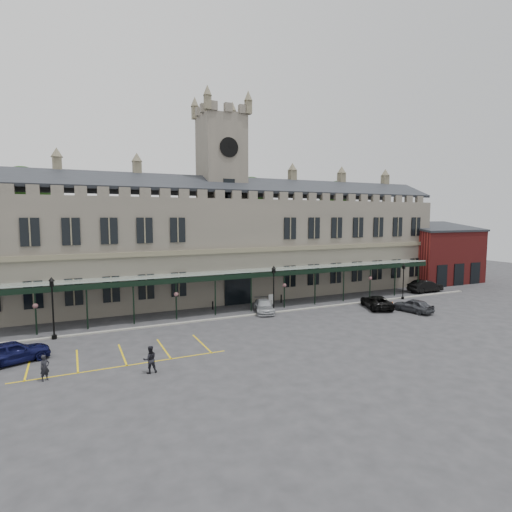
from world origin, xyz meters
name	(u,v)px	position (x,y,z in m)	size (l,w,h in m)	color
ground	(284,328)	(0.00, 0.00, 0.00)	(140.00, 140.00, 0.00)	#2E2D30
station_building	(222,245)	(0.00, 15.91, 6.47)	(60.00, 10.36, 17.30)	#5C564C
clock_tower	(222,191)	(0.00, 16.00, 13.11)	(5.60, 5.60, 24.80)	#5C564C
canopy	(250,288)	(0.00, 7.46, 2.40)	(50.00, 4.10, 4.30)	#8C9E93
brick_annex	(437,255)	(34.00, 12.97, 4.16)	(12.40, 8.36, 9.23)	maroon
kerb	(258,314)	(0.00, 5.50, 0.06)	(60.00, 0.40, 0.12)	gray
parking_markings	(123,357)	(-14.00, -1.50, 0.00)	(16.00, 6.00, 0.01)	gold
tree_behind_left	(23,193)	(-22.00, 25.00, 12.81)	(6.00, 6.00, 16.00)	#332314
tree_behind_mid	(251,198)	(8.00, 25.00, 12.81)	(6.00, 6.00, 16.00)	#332314
tree_behind_right	(337,200)	(24.00, 25.00, 12.81)	(6.00, 6.00, 16.00)	#332314
lamp_post_left	(53,302)	(-18.61, 5.25, 3.05)	(0.49, 0.49, 5.15)	black
lamp_post_mid	(274,286)	(1.53, 5.01, 2.99)	(0.48, 0.48, 5.04)	black
lamp_post_right	(403,278)	(19.27, 5.08, 2.57)	(0.41, 0.41, 4.34)	black
traffic_cone	(393,304)	(14.94, 2.26, 0.35)	(0.44, 0.44, 0.70)	#F44907
sign_board	(271,299)	(3.55, 9.47, 0.54)	(0.65, 0.10, 1.11)	black
bollard_left	(213,305)	(-3.43, 9.72, 0.45)	(0.16, 0.16, 0.90)	black
bollard_right	(281,299)	(4.89, 9.53, 0.48)	(0.17, 0.17, 0.97)	black
car_left_a	(12,352)	(-21.00, 0.32, 0.79)	(1.87, 4.65, 1.59)	#0C0E37
car_taxi	(264,306)	(1.00, 6.18, 0.65)	(1.82, 4.49, 1.30)	#A9ADB2
car_van	(376,302)	(13.00, 2.71, 0.70)	(2.32, 5.04, 1.40)	black
car_right_a	(413,305)	(15.27, -0.34, 0.71)	(1.67, 4.15, 1.42)	#33363B
car_right_b	(425,286)	(25.42, 7.24, 0.81)	(1.72, 4.92, 1.62)	black
person_a	(45,368)	(-18.83, -3.86, 0.81)	(0.59, 0.39, 1.61)	black
person_b	(150,359)	(-12.79, -5.34, 0.89)	(0.86, 0.67, 1.78)	black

